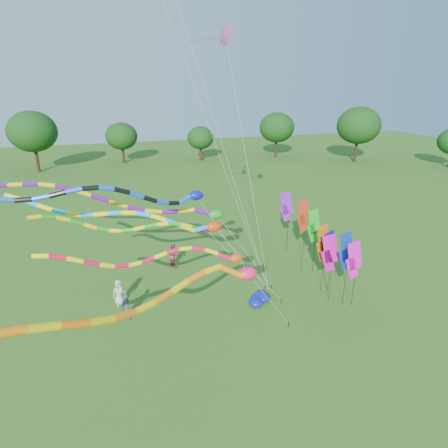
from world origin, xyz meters
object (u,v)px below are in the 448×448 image
object	(u,v)px
person_b	(127,307)
person_c	(173,255)
tube_kite_orange	(158,296)
tube_kite_red	(170,258)
blue_nylon_heap	(257,300)
person_a	(119,292)

from	to	relation	value
person_b	person_c	world-z (taller)	person_c
tube_kite_orange	person_c	bearing A→B (deg)	53.54
tube_kite_orange	person_b	xyz separation A→B (m)	(-0.92, 6.98, -4.55)
tube_kite_red	tube_kite_orange	distance (m)	5.97
person_b	blue_nylon_heap	bearing A→B (deg)	34.74
person_a	person_b	distance (m)	1.88
tube_kite_orange	person_a	xyz separation A→B (m)	(-1.21, 8.84, -4.55)
tube_kite_orange	tube_kite_red	bearing A→B (deg)	51.88
person_a	tube_kite_red	bearing A→B (deg)	-63.63
tube_kite_red	person_b	distance (m)	4.35
tube_kite_red	blue_nylon_heap	size ratio (longest dim) A/B	8.16
blue_nylon_heap	person_c	world-z (taller)	person_c
blue_nylon_heap	person_b	world-z (taller)	person_b
tube_kite_orange	person_c	size ratio (longest dim) A/B	8.07
person_a	person_c	size ratio (longest dim) A/B	0.91
blue_nylon_heap	person_c	distance (m)	7.81
person_b	person_c	distance (m)	7.09
person_b	person_c	size ratio (longest dim) A/B	0.90
tube_kite_red	person_c	bearing A→B (deg)	77.32
tube_kite_red	person_b	xyz separation A→B (m)	(-2.42, 1.32, -3.37)
tube_kite_red	blue_nylon_heap	distance (m)	6.75
tube_kite_orange	blue_nylon_heap	size ratio (longest dim) A/B	9.26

